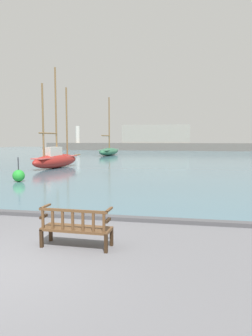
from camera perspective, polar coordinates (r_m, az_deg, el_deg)
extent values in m
plane|color=slate|center=(6.42, -22.78, -17.46)|extent=(160.00, 160.00, 0.00)
cube|color=slate|center=(49.06, 6.95, 2.62)|extent=(100.00, 80.00, 0.08)
cube|color=#4C4C50|center=(9.66, -9.92, -8.96)|extent=(40.00, 0.30, 0.12)
cube|color=#322113|center=(7.63, -14.16, -11.80)|extent=(0.07, 0.07, 0.42)
cube|color=#322113|center=(7.10, -2.77, -12.97)|extent=(0.07, 0.07, 0.42)
cube|color=#322113|center=(7.25, -15.80, -12.77)|extent=(0.07, 0.07, 0.42)
cube|color=#322113|center=(6.69, -3.83, -14.15)|extent=(0.07, 0.07, 0.42)
cube|color=brown|center=(7.07, -9.39, -11.33)|extent=(1.62, 0.57, 0.06)
cube|color=brown|center=(6.75, -10.16, -8.02)|extent=(1.60, 0.10, 0.06)
cube|color=brown|center=(7.11, -15.55, -9.39)|extent=(0.06, 0.04, 0.41)
cube|color=brown|center=(7.00, -13.80, -9.58)|extent=(0.06, 0.04, 0.41)
cube|color=brown|center=(6.90, -11.99, -9.76)|extent=(0.06, 0.04, 0.41)
cube|color=brown|center=(6.81, -10.12, -9.94)|extent=(0.06, 0.04, 0.41)
cube|color=brown|center=(6.72, -8.21, -10.12)|extent=(0.06, 0.04, 0.41)
cube|color=brown|center=(6.64, -6.24, -10.28)|extent=(0.06, 0.04, 0.41)
cube|color=brown|center=(6.57, -4.23, -10.44)|extent=(0.06, 0.04, 0.41)
cube|color=#322113|center=(7.24, -15.42, -8.88)|extent=(0.07, 0.30, 0.06)
cube|color=brown|center=(7.26, -15.13, -7.08)|extent=(0.07, 0.47, 0.04)
cube|color=#322113|center=(6.67, -3.48, -9.93)|extent=(0.07, 0.30, 0.06)
cube|color=brown|center=(6.70, -3.27, -7.96)|extent=(0.07, 0.47, 0.04)
ellipsoid|color=maroon|center=(25.67, -13.19, 1.32)|extent=(2.38, 6.14, 1.15)
cube|color=#C6514C|center=(25.65, -13.21, 2.03)|extent=(1.92, 5.37, 0.08)
cube|color=beige|center=(25.26, -13.80, 2.98)|extent=(1.04, 1.79, 0.82)
cylinder|color=brown|center=(25.83, -13.20, 10.26)|extent=(0.14, 0.14, 7.31)
cylinder|color=brown|center=(24.77, -14.62, 6.42)|extent=(0.50, 2.33, 0.11)
cylinder|color=brown|center=(27.17, -11.23, 8.62)|extent=(0.14, 0.14, 5.96)
cylinder|color=brown|center=(24.30, -15.54, 8.63)|extent=(0.14, 0.14, 5.72)
cylinder|color=brown|center=(28.66, -9.28, 2.49)|extent=(0.29, 1.09, 0.11)
ellipsoid|color=#2D6647|center=(44.82, -3.27, 3.13)|extent=(2.35, 7.17, 1.08)
cube|color=#5B9375|center=(44.81, -3.27, 3.51)|extent=(1.82, 6.29, 0.08)
cylinder|color=brown|center=(45.01, -3.23, 8.45)|extent=(0.19, 0.19, 7.67)
cylinder|color=brown|center=(43.33, -3.90, 6.16)|extent=(0.37, 3.41, 0.15)
sphere|color=green|center=(17.87, -19.77, -1.39)|extent=(0.67, 0.67, 0.67)
cylinder|color=#2D2D33|center=(17.80, -19.84, 0.80)|extent=(0.06, 0.06, 0.70)
cube|color=#66605B|center=(64.29, 7.90, 3.99)|extent=(54.06, 2.40, 1.67)
cube|color=gray|center=(64.47, 5.67, 6.49)|extent=(14.36, 2.00, 3.88)
cylinder|color=beige|center=(68.32, -9.20, 6.33)|extent=(1.00, 1.00, 3.74)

